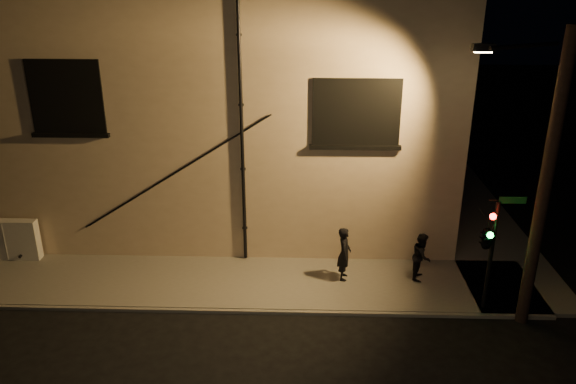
{
  "coord_description": "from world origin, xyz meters",
  "views": [
    {
      "loc": [
        0.11,
        -13.28,
        8.87
      ],
      "look_at": [
        -0.38,
        1.8,
        2.91
      ],
      "focal_mm": 35.0,
      "sensor_mm": 36.0,
      "label": 1
    }
  ],
  "objects_px": {
    "utility_cabinet": "(7,239)",
    "traffic_signal": "(487,237)",
    "pedestrian_a": "(344,254)",
    "streetlamp_pole": "(542,179)",
    "pedestrian_b": "(422,256)"
  },
  "relations": [
    {
      "from": "utility_cabinet",
      "to": "streetlamp_pole",
      "type": "distance_m",
      "value": 16.06
    },
    {
      "from": "utility_cabinet",
      "to": "traffic_signal",
      "type": "distance_m",
      "value": 14.73
    },
    {
      "from": "traffic_signal",
      "to": "streetlamp_pole",
      "type": "relative_size",
      "value": 0.43
    },
    {
      "from": "utility_cabinet",
      "to": "streetlamp_pole",
      "type": "relative_size",
      "value": 0.26
    },
    {
      "from": "pedestrian_a",
      "to": "pedestrian_b",
      "type": "xyz_separation_m",
      "value": [
        2.34,
        0.1,
        -0.1
      ]
    },
    {
      "from": "pedestrian_a",
      "to": "streetlamp_pole",
      "type": "distance_m",
      "value": 5.9
    },
    {
      "from": "streetlamp_pole",
      "to": "utility_cabinet",
      "type": "bearing_deg",
      "value": 169.74
    },
    {
      "from": "pedestrian_b",
      "to": "streetlamp_pole",
      "type": "relative_size",
      "value": 0.19
    },
    {
      "from": "pedestrian_a",
      "to": "utility_cabinet",
      "type": "bearing_deg",
      "value": 90.54
    },
    {
      "from": "pedestrian_a",
      "to": "traffic_signal",
      "type": "xyz_separation_m",
      "value": [
        3.62,
        -1.57,
        1.39
      ]
    },
    {
      "from": "pedestrian_b",
      "to": "traffic_signal",
      "type": "bearing_deg",
      "value": -124.57
    },
    {
      "from": "utility_cabinet",
      "to": "traffic_signal",
      "type": "xyz_separation_m",
      "value": [
        14.43,
        -2.51,
        1.56
      ]
    },
    {
      "from": "pedestrian_b",
      "to": "streetlamp_pole",
      "type": "distance_m",
      "value": 4.42
    },
    {
      "from": "streetlamp_pole",
      "to": "pedestrian_b",
      "type": "bearing_deg",
      "value": 139.75
    },
    {
      "from": "pedestrian_a",
      "to": "pedestrian_b",
      "type": "distance_m",
      "value": 2.35
    }
  ]
}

